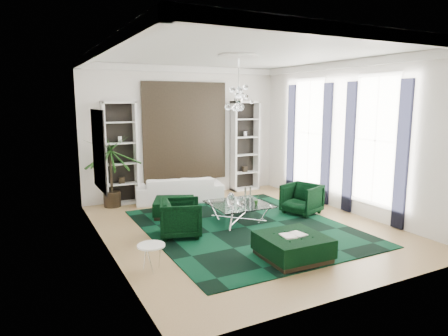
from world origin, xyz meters
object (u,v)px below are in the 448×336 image
sofa (179,189)px  ottoman_front (293,247)px  armchair_right (302,199)px  ottoman_side (174,208)px  coffee_table (239,213)px  palm (110,161)px  armchair_left (181,218)px  side_table (152,258)px

sofa → ottoman_front: bearing=106.8°
armchair_right → ottoman_front: bearing=-60.9°
armchair_right → sofa: bearing=-158.7°
armchair_right → ottoman_side: 3.19m
coffee_table → palm: (-2.34, 2.76, 1.02)m
armchair_left → coffee_table: armchair_left is taller
coffee_table → palm: size_ratio=0.52×
ottoman_front → side_table: side_table is taller
ottoman_side → side_table: (-1.45, -2.86, 0.01)m
side_table → palm: bearing=86.3°
side_table → palm: (0.29, 4.47, 1.01)m
sofa → side_table: bearing=76.5°
ottoman_side → ottoman_front: 3.65m
armchair_left → coffee_table: bearing=-61.0°
armchair_left → ottoman_front: 2.48m
sofa → ottoman_side: size_ratio=2.53×
ottoman_side → armchair_right: bearing=-23.7°
ottoman_side → ottoman_front: bearing=-75.0°
armchair_right → ottoman_side: bearing=-133.5°
armchair_left → ottoman_side: 1.50m
armchair_left → side_table: armchair_left is taller
sofa → coffee_table: sofa is taller
armchair_right → coffee_table: armchair_right is taller
armchair_left → armchair_right: size_ratio=1.02×
armchair_right → ottoman_side: armchair_right is taller
ottoman_side → palm: palm is taller
armchair_right → side_table: 4.65m
coffee_table → armchair_left: bearing=-169.2°
palm → sofa: bearing=-9.1°
sofa → armchair_left: bearing=82.9°
coffee_table → palm: 3.76m
ottoman_side → palm: bearing=125.8°
armchair_left → ottoman_side: size_ratio=0.90×
armchair_left → armchair_right: armchair_left is taller
sofa → coffee_table: 2.53m
sofa → ottoman_side: sofa is taller
ottoman_front → palm: bearing=112.3°
coffee_table → palm: bearing=130.3°
sofa → coffee_table: (0.54, -2.47, -0.13)m
palm → coffee_table: bearing=-49.7°
armchair_right → palm: 5.07m
armchair_left → ottoman_front: size_ratio=0.77×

